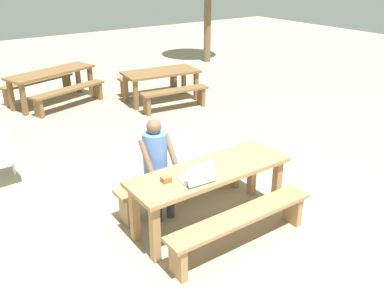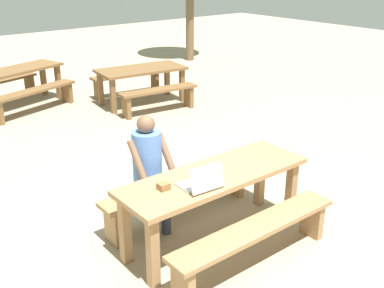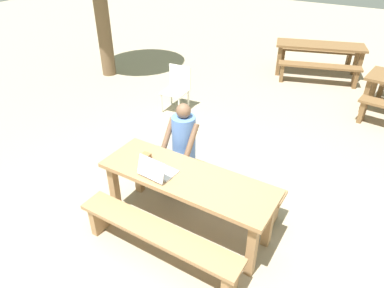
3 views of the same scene
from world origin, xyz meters
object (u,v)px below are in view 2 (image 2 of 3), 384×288
at_px(laptop, 201,182).
at_px(person_seated, 149,167).
at_px(picnic_table_rear, 12,76).
at_px(picnic_table_front, 215,184).
at_px(picnic_table_mid, 141,74).
at_px(small_pouch, 164,186).

bearing_deg(laptop, person_seated, -76.82).
bearing_deg(picnic_table_rear, person_seated, -111.85).
xyz_separation_m(picnic_table_front, picnic_table_mid, (2.04, 4.51, -0.03)).
distance_m(small_pouch, picnic_table_rear, 5.80).
bearing_deg(picnic_table_front, small_pouch, 176.53).
relative_size(laptop, picnic_table_rear, 0.18).
bearing_deg(person_seated, picnic_table_rear, 85.79).
relative_size(laptop, person_seated, 0.29).
distance_m(laptop, picnic_table_mid, 5.22).
bearing_deg(picnic_table_rear, picnic_table_front, -107.46).
bearing_deg(picnic_table_rear, small_pouch, -113.26).
bearing_deg(laptop, picnic_table_rear, -88.76).
xyz_separation_m(person_seated, picnic_table_rear, (0.39, 5.27, -0.12)).
xyz_separation_m(picnic_table_front, small_pouch, (-0.59, 0.04, 0.15)).
relative_size(picnic_table_mid, picnic_table_rear, 0.85).
distance_m(picnic_table_front, picnic_table_mid, 4.96).
height_order(picnic_table_front, person_seated, person_seated).
height_order(small_pouch, person_seated, person_seated).
distance_m(picnic_table_front, laptop, 0.37).
relative_size(small_pouch, person_seated, 0.08).
xyz_separation_m(laptop, small_pouch, (-0.29, 0.18, -0.03)).
height_order(person_seated, picnic_table_mid, person_seated).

